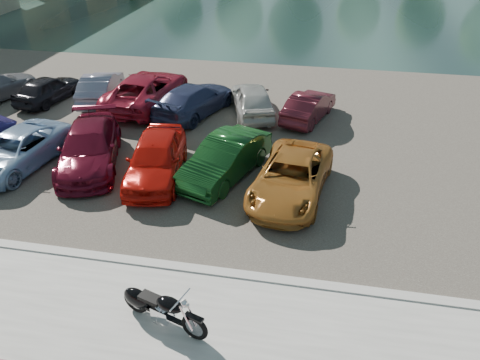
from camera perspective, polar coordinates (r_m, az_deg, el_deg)
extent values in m
plane|color=#595447|center=(11.26, -4.22, -18.39)|extent=(200.00, 200.00, 0.00)
cube|color=#9D9B94|center=(12.55, -1.94, -11.34)|extent=(60.00, 0.30, 0.14)
cube|color=#403933|center=(20.02, 3.58, 6.04)|extent=(60.00, 18.00, 0.04)
cube|color=#182C2B|center=(47.79, 8.49, 20.79)|extent=(120.00, 40.00, 0.00)
torus|color=black|center=(10.85, -5.55, -17.44)|extent=(0.68, 0.32, 0.68)
torus|color=black|center=(11.60, -12.58, -14.17)|extent=(0.68, 0.32, 0.68)
cylinder|color=#B2B2B7|center=(10.85, -5.55, -17.44)|extent=(0.46, 0.20, 0.46)
cylinder|color=#B2B2B7|center=(11.60, -12.58, -14.17)|extent=(0.46, 0.20, 0.46)
cylinder|color=silver|center=(10.63, -6.60, -16.41)|extent=(0.33, 0.15, 0.63)
cylinder|color=silver|center=(10.73, -5.98, -15.73)|extent=(0.33, 0.15, 0.63)
cylinder|color=silver|center=(10.48, -7.30, -14.25)|extent=(0.27, 0.72, 0.04)
sphere|color=silver|center=(10.49, -6.80, -14.76)|extent=(0.20, 0.20, 0.16)
sphere|color=silver|center=(10.47, -6.48, -14.90)|extent=(0.14, 0.14, 0.11)
cube|color=black|center=(10.62, -5.63, -16.34)|extent=(0.47, 0.27, 0.06)
cube|color=black|center=(11.24, -9.18, -15.99)|extent=(1.17, 0.46, 0.08)
cube|color=silver|center=(11.21, -9.43, -15.65)|extent=(0.53, 0.44, 0.34)
cylinder|color=silver|center=(11.02, -9.09, -15.14)|extent=(0.29, 0.25, 0.27)
cylinder|color=silver|center=(11.12, -9.94, -14.74)|extent=(0.29, 0.25, 0.27)
ellipsoid|color=black|center=(10.84, -8.60, -14.78)|extent=(0.76, 0.55, 0.32)
cube|color=black|center=(11.14, -10.84, -13.96)|extent=(0.61, 0.44, 0.10)
ellipsoid|color=black|center=(11.49, -12.46, -13.85)|extent=(0.80, 0.54, 0.50)
cube|color=black|center=(11.56, -12.61, -14.00)|extent=(0.44, 0.29, 0.30)
cylinder|color=silver|center=(11.53, -10.12, -15.02)|extent=(1.07, 0.42, 0.09)
cylinder|color=silver|center=(11.47, -10.15, -14.74)|extent=(1.07, 0.42, 0.09)
cylinder|color=#B2B2B7|center=(11.33, -10.32, -16.77)|extent=(0.07, 0.14, 0.22)
imported|color=#93B4D6|center=(18.79, -25.71, 3.26)|extent=(2.80, 4.89, 1.28)
imported|color=maroon|center=(17.86, -17.91, 3.79)|extent=(3.47, 5.28, 1.42)
imported|color=red|center=(16.47, -10.23, 2.67)|extent=(2.46, 4.65, 1.51)
imported|color=#103D16|center=(16.27, -1.81, 2.63)|extent=(2.85, 4.56, 1.42)
imported|color=#B26F29|center=(15.37, 6.25, 0.35)|extent=(2.78, 4.98, 1.31)
imported|color=black|center=(24.52, -22.39, 10.23)|extent=(2.16, 3.88, 1.25)
imported|color=slate|center=(23.79, -16.62, 10.80)|extent=(2.17, 4.25, 1.34)
imported|color=maroon|center=(22.65, -11.32, 10.74)|extent=(2.97, 5.69, 1.53)
imported|color=navy|center=(21.38, -5.60, 9.74)|extent=(3.39, 5.13, 1.38)
imported|color=#B6B6B1|center=(21.33, 1.51, 9.85)|extent=(2.87, 4.43, 1.40)
imported|color=#4A131D|center=(20.98, 8.38, 8.88)|extent=(2.35, 3.93, 1.22)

